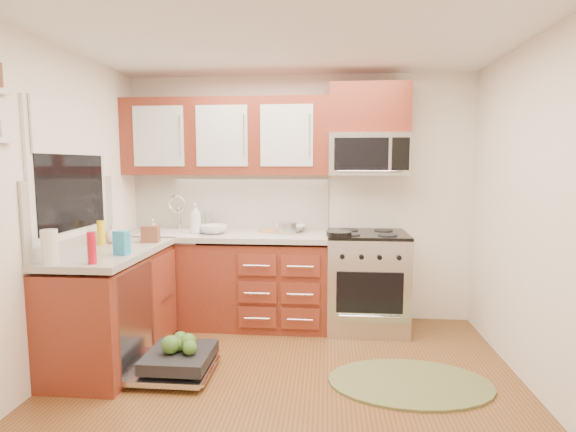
# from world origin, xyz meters

# --- Properties ---
(floor) EXTENTS (3.50, 3.50, 0.00)m
(floor) POSITION_xyz_m (0.00, 0.00, 0.00)
(floor) COLOR brown
(floor) RESTS_ON ground
(ceiling) EXTENTS (3.50, 3.50, 0.00)m
(ceiling) POSITION_xyz_m (0.00, 0.00, 2.50)
(ceiling) COLOR white
(ceiling) RESTS_ON ground
(wall_back) EXTENTS (3.50, 0.04, 2.50)m
(wall_back) POSITION_xyz_m (0.00, 1.75, 1.25)
(wall_back) COLOR white
(wall_back) RESTS_ON ground
(wall_front) EXTENTS (3.50, 0.04, 2.50)m
(wall_front) POSITION_xyz_m (0.00, -1.75, 1.25)
(wall_front) COLOR white
(wall_front) RESTS_ON ground
(wall_left) EXTENTS (0.04, 3.50, 2.50)m
(wall_left) POSITION_xyz_m (-1.75, 0.00, 1.25)
(wall_left) COLOR white
(wall_left) RESTS_ON ground
(wall_right) EXTENTS (0.04, 3.50, 2.50)m
(wall_right) POSITION_xyz_m (1.75, 0.00, 1.25)
(wall_right) COLOR white
(wall_right) RESTS_ON ground
(base_cabinet_back) EXTENTS (2.05, 0.60, 0.85)m
(base_cabinet_back) POSITION_xyz_m (-0.73, 1.45, 0.42)
(base_cabinet_back) COLOR maroon
(base_cabinet_back) RESTS_ON ground
(base_cabinet_left) EXTENTS (0.60, 1.25, 0.85)m
(base_cabinet_left) POSITION_xyz_m (-1.45, 0.52, 0.42)
(base_cabinet_left) COLOR maroon
(base_cabinet_left) RESTS_ON ground
(countertop_back) EXTENTS (2.07, 0.64, 0.05)m
(countertop_back) POSITION_xyz_m (-0.72, 1.44, 0.90)
(countertop_back) COLOR #B8B3A9
(countertop_back) RESTS_ON base_cabinet_back
(countertop_left) EXTENTS (0.64, 1.27, 0.05)m
(countertop_left) POSITION_xyz_m (-1.44, 0.53, 0.90)
(countertop_left) COLOR #B8B3A9
(countertop_left) RESTS_ON base_cabinet_left
(backsplash_back) EXTENTS (2.05, 0.02, 0.57)m
(backsplash_back) POSITION_xyz_m (-0.73, 1.74, 1.21)
(backsplash_back) COLOR #B6B0A3
(backsplash_back) RESTS_ON ground
(backsplash_left) EXTENTS (0.02, 1.25, 0.57)m
(backsplash_left) POSITION_xyz_m (-1.74, 0.52, 1.21)
(backsplash_left) COLOR #B6B0A3
(backsplash_left) RESTS_ON ground
(upper_cabinets) EXTENTS (2.05, 0.35, 0.75)m
(upper_cabinets) POSITION_xyz_m (-0.73, 1.57, 1.88)
(upper_cabinets) COLOR maroon
(upper_cabinets) RESTS_ON ground
(cabinet_over_mw) EXTENTS (0.76, 0.35, 0.47)m
(cabinet_over_mw) POSITION_xyz_m (0.68, 1.57, 2.13)
(cabinet_over_mw) COLOR maroon
(cabinet_over_mw) RESTS_ON ground
(range) EXTENTS (0.76, 0.64, 0.95)m
(range) POSITION_xyz_m (0.68, 1.43, 0.47)
(range) COLOR silver
(range) RESTS_ON ground
(microwave) EXTENTS (0.76, 0.38, 0.40)m
(microwave) POSITION_xyz_m (0.68, 1.55, 1.70)
(microwave) COLOR silver
(microwave) RESTS_ON ground
(sink) EXTENTS (0.62, 0.50, 0.26)m
(sink) POSITION_xyz_m (-1.25, 1.42, 0.80)
(sink) COLOR white
(sink) RESTS_ON ground
(dishwasher) EXTENTS (0.70, 0.60, 0.20)m
(dishwasher) POSITION_xyz_m (-0.86, 0.30, 0.10)
(dishwasher) COLOR silver
(dishwasher) RESTS_ON ground
(window) EXTENTS (0.03, 1.05, 1.05)m
(window) POSITION_xyz_m (-1.74, 0.50, 1.55)
(window) COLOR white
(window) RESTS_ON ground
(window_blind) EXTENTS (0.02, 0.96, 0.40)m
(window_blind) POSITION_xyz_m (-1.71, 0.50, 1.88)
(window_blind) COLOR white
(window_blind) RESTS_ON ground
(rug) EXTENTS (1.32, 0.98, 0.02)m
(rug) POSITION_xyz_m (0.91, 0.30, 0.01)
(rug) COLOR olive
(rug) RESTS_ON ground
(skillet) EXTENTS (0.27, 0.27, 0.04)m
(skillet) POSITION_xyz_m (0.40, 1.20, 0.97)
(skillet) COLOR black
(skillet) RESTS_ON range
(stock_pot) EXTENTS (0.21, 0.21, 0.11)m
(stock_pot) POSITION_xyz_m (-0.10, 1.46, 0.98)
(stock_pot) COLOR silver
(stock_pot) RESTS_ON countertop_back
(cutting_board) EXTENTS (0.28, 0.22, 0.02)m
(cutting_board) POSITION_xyz_m (-0.25, 1.55, 0.93)
(cutting_board) COLOR tan
(cutting_board) RESTS_ON countertop_back
(canister) EXTENTS (0.13, 0.13, 0.17)m
(canister) POSITION_xyz_m (-0.94, 1.61, 1.01)
(canister) COLOR silver
(canister) RESTS_ON countertop_back
(paper_towel_roll) EXTENTS (0.14, 0.14, 0.24)m
(paper_towel_roll) POSITION_xyz_m (-1.60, -0.02, 1.04)
(paper_towel_roll) COLOR white
(paper_towel_roll) RESTS_ON countertop_left
(mustard_bottle) EXTENTS (0.07, 0.07, 0.20)m
(mustard_bottle) POSITION_xyz_m (-1.62, 0.72, 1.03)
(mustard_bottle) COLOR yellow
(mustard_bottle) RESTS_ON countertop_left
(red_bottle) EXTENTS (0.06, 0.06, 0.22)m
(red_bottle) POSITION_xyz_m (-1.31, 0.00, 1.03)
(red_bottle) COLOR red
(red_bottle) RESTS_ON countertop_left
(wooden_box) EXTENTS (0.16, 0.12, 0.14)m
(wooden_box) POSITION_xyz_m (-1.25, 0.87, 1.00)
(wooden_box) COLOR brown
(wooden_box) RESTS_ON countertop_left
(blue_carton) EXTENTS (0.13, 0.10, 0.18)m
(blue_carton) POSITION_xyz_m (-1.25, 0.32, 1.01)
(blue_carton) COLOR #2A97C6
(blue_carton) RESTS_ON countertop_left
(bowl_a) EXTENTS (0.33, 0.33, 0.07)m
(bowl_a) POSITION_xyz_m (-0.08, 1.60, 0.96)
(bowl_a) COLOR #999999
(bowl_a) RESTS_ON countertop_back
(bowl_b) EXTENTS (0.31, 0.31, 0.08)m
(bowl_b) POSITION_xyz_m (-0.82, 1.40, 0.97)
(bowl_b) COLOR #999999
(bowl_b) RESTS_ON countertop_back
(cup) EXTENTS (0.15, 0.15, 0.10)m
(cup) POSITION_xyz_m (-0.16, 1.54, 0.98)
(cup) COLOR #999999
(cup) RESTS_ON countertop_back
(soap_bottle_a) EXTENTS (0.12, 0.12, 0.30)m
(soap_bottle_a) POSITION_xyz_m (-0.99, 1.36, 1.08)
(soap_bottle_a) COLOR #999999
(soap_bottle_a) RESTS_ON countertop_back
(soap_bottle_b) EXTENTS (0.10, 0.10, 0.19)m
(soap_bottle_b) POSITION_xyz_m (-1.27, 0.97, 1.02)
(soap_bottle_b) COLOR #999999
(soap_bottle_b) RESTS_ON countertop_left
(soap_bottle_c) EXTENTS (0.15, 0.15, 0.16)m
(soap_bottle_c) POSITION_xyz_m (-1.56, 0.81, 1.01)
(soap_bottle_c) COLOR #999999
(soap_bottle_c) RESTS_ON countertop_left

